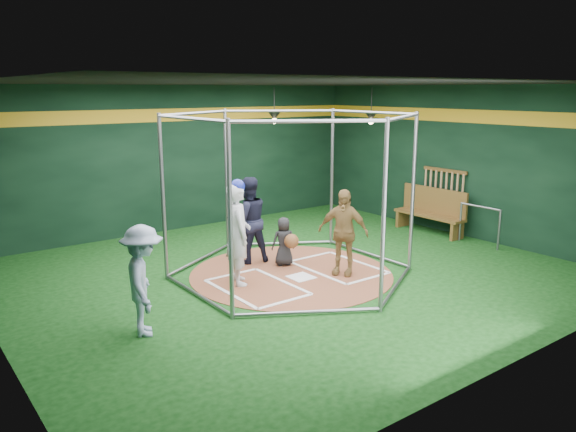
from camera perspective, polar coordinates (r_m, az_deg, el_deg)
room_shell at (r=10.20m, az=0.31°, el=3.50°), size 10.10×9.10×3.53m
clay_disc at (r=10.62m, az=0.33°, el=-5.86°), size 3.80×3.80×0.01m
home_plate at (r=10.39m, az=1.33°, el=-6.22°), size 0.43×0.43×0.01m
batter_box_left at (r=9.90m, az=-3.21°, el=-7.22°), size 1.17×1.77×0.01m
batter_box_right at (r=11.01m, az=5.07°, el=-5.17°), size 1.17×1.77×0.01m
batting_cage at (r=10.24m, az=0.34°, el=2.09°), size 4.05×4.67×3.00m
bat_rack at (r=14.06m, az=15.52°, el=2.67°), size 0.07×1.25×0.98m
pendant_lamp_near at (r=14.28m, az=-1.40°, el=10.11°), size 0.34×0.34×0.90m
pendant_lamp_far at (r=14.23m, az=8.44°, el=9.97°), size 0.34×0.34×0.90m
batter_figure at (r=9.87m, az=-5.06°, el=-1.68°), size 0.64×0.77×1.88m
visitor_leopard at (r=10.41m, az=5.61°, el=-1.63°), size 0.85×1.01×1.61m
catcher_figure at (r=10.95m, az=-0.33°, el=-2.59°), size 0.55×0.62×0.96m
umpire at (r=11.11m, az=-4.07°, el=-0.41°), size 0.95×0.80×1.72m
bystander_blue at (r=8.12m, az=-14.49°, el=-6.37°), size 0.92×1.17×1.58m
dugout_bench at (r=13.98m, az=14.37°, el=0.61°), size 0.43×1.86×1.09m
steel_railing at (r=13.10m, az=18.89°, el=-0.28°), size 0.05×1.04×0.90m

